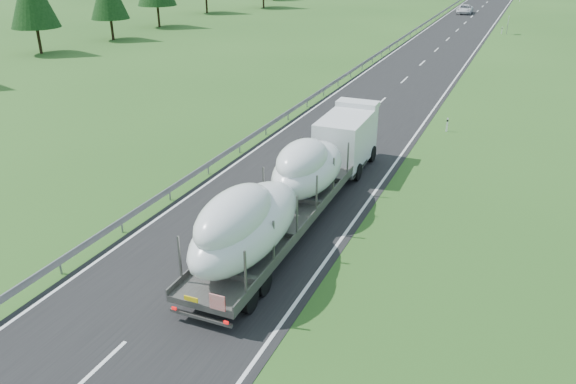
% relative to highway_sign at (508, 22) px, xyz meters
% --- Properties ---
extents(ground, '(400.00, 400.00, 0.00)m').
position_rel_highway_sign_xyz_m(ground, '(-7.20, -80.00, -1.81)').
color(ground, '#27501A').
rests_on(ground, ground).
extents(road_surface, '(10.00, 400.00, 0.02)m').
position_rel_highway_sign_xyz_m(road_surface, '(-7.20, 20.00, -1.80)').
color(road_surface, black).
rests_on(road_surface, ground).
extents(guardrail, '(0.10, 400.00, 0.76)m').
position_rel_highway_sign_xyz_m(guardrail, '(-12.50, 19.94, -1.21)').
color(guardrail, slate).
rests_on(guardrail, ground).
extents(highway_sign, '(0.08, 0.90, 2.60)m').
position_rel_highway_sign_xyz_m(highway_sign, '(0.00, 0.00, 0.00)').
color(highway_sign, slate).
rests_on(highway_sign, ground).
extents(boat_truck, '(3.08, 19.81, 4.21)m').
position_rel_highway_sign_xyz_m(boat_truck, '(-5.26, -67.95, 0.46)').
color(boat_truck, silver).
rests_on(boat_truck, ground).
extents(distant_van, '(2.71, 5.69, 1.57)m').
position_rel_highway_sign_xyz_m(distant_van, '(-9.04, 22.97, -1.02)').
color(distant_van, silver).
rests_on(distant_van, ground).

